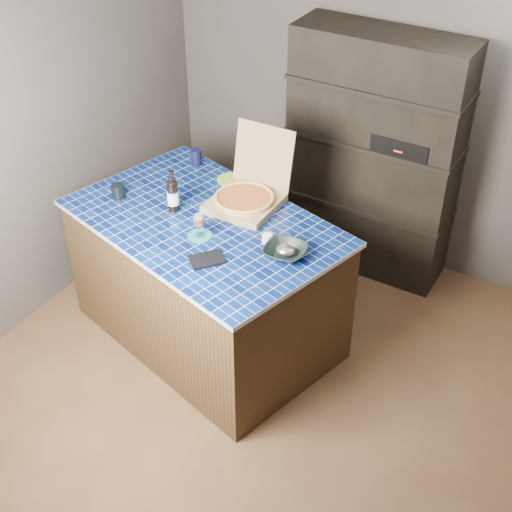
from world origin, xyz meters
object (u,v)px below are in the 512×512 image
Objects in this scene: dvd_case at (207,259)px; bowl at (285,252)px; wine_glass at (199,220)px; mead_bottle at (173,195)px; kitchen_island at (207,280)px; pizza_box at (246,196)px.

bowl is (0.36, 0.27, 0.02)m from dvd_case.
bowl is at bearing 75.76° from dvd_case.
bowl is (0.53, 0.09, -0.08)m from wine_glass.
bowl reaches higher than dvd_case.
mead_bottle is 0.59m from dvd_case.
pizza_box is at bearing 81.40° from kitchen_island.
mead_bottle is 1.76× the size of wine_glass.
dvd_case is (0.24, -0.33, 0.47)m from kitchen_island.
wine_glass is 0.54m from bowl.
kitchen_island is 3.78× the size of pizza_box.
kitchen_island is at bearing 116.33° from wine_glass.
dvd_case is (0.11, -0.62, -0.06)m from pizza_box.
wine_glass is (0.07, -0.15, 0.57)m from kitchen_island.
dvd_case is at bearing -143.35° from bowl.
mead_bottle is at bearing -176.26° from dvd_case.
pizza_box is at bearing 143.27° from bowl.
mead_bottle is 0.84m from bowl.
dvd_case is at bearing -46.65° from wine_glass.
bowl is at bearing 9.33° from wine_glass.
pizza_box reaches higher than mead_bottle.
bowl is (0.83, -0.07, -0.08)m from mead_bottle.
pizza_box reaches higher than bowl.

